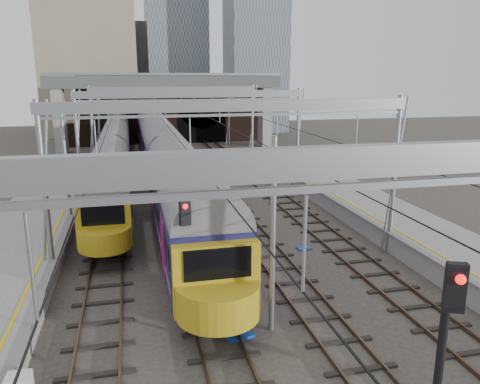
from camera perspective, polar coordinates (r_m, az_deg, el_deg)
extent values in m
plane|color=#38332D|center=(16.00, 6.03, -19.82)|extent=(160.00, 160.00, 0.00)
cube|color=slate|center=(17.30, -24.39, -14.29)|extent=(0.35, 55.00, 0.12)
cube|color=gold|center=(17.38, -26.08, -14.11)|extent=(0.12, 55.00, 0.01)
cube|color=#4C3828|center=(28.96, -16.91, -4.34)|extent=(0.08, 80.00, 0.16)
cube|color=#4C3828|center=(28.89, -14.05, -4.19)|extent=(0.08, 80.00, 0.16)
cube|color=black|center=(28.93, -15.47, -4.41)|extent=(2.40, 80.00, 0.14)
cube|color=#4C3828|center=(28.94, -8.97, -3.91)|extent=(0.08, 80.00, 0.16)
cube|color=#4C3828|center=(29.06, -6.14, -3.73)|extent=(0.08, 80.00, 0.16)
cube|color=black|center=(29.01, -7.55, -3.96)|extent=(2.40, 80.00, 0.14)
cube|color=#4C3828|center=(29.46, -1.19, -3.40)|extent=(0.08, 80.00, 0.16)
cube|color=#4C3828|center=(29.78, 1.53, -3.21)|extent=(0.08, 80.00, 0.16)
cube|color=black|center=(29.64, 0.18, -3.45)|extent=(2.40, 80.00, 0.14)
cube|color=#4C3828|center=(30.51, 6.19, -2.87)|extent=(0.08, 80.00, 0.16)
cube|color=#4C3828|center=(31.01, 8.70, -2.68)|extent=(0.08, 80.00, 0.16)
cube|color=black|center=(30.77, 7.45, -2.91)|extent=(2.40, 80.00, 0.14)
cube|color=gray|center=(8.05, 21.60, 3.86)|extent=(16.80, 0.28, 0.50)
cylinder|color=gray|center=(21.39, -22.64, -0.32)|extent=(0.24, 0.24, 8.00)
cylinder|color=gray|center=(24.65, 18.29, 1.83)|extent=(0.24, 0.24, 8.00)
cube|color=gray|center=(21.05, -0.70, 10.47)|extent=(16.80, 0.28, 0.50)
cylinder|color=gray|center=(35.04, -19.14, 5.18)|extent=(0.24, 0.24, 8.00)
cylinder|color=gray|center=(37.12, 7.04, 6.29)|extent=(0.24, 0.24, 8.00)
cube|color=gray|center=(34.83, -5.82, 11.78)|extent=(16.80, 0.28, 0.50)
cylinder|color=gray|center=(48.89, -17.60, 7.58)|extent=(0.24, 0.24, 8.00)
cylinder|color=gray|center=(50.40, 1.51, 8.39)|extent=(0.24, 0.24, 8.00)
cube|color=gray|center=(48.74, -8.05, 12.31)|extent=(16.80, 0.28, 0.50)
cylinder|color=gray|center=(60.81, -16.83, 8.76)|extent=(0.24, 0.24, 8.00)
cylinder|color=gray|center=(62.03, -1.35, 9.44)|extent=(0.24, 0.24, 8.00)
cube|color=gray|center=(60.69, -9.15, 12.57)|extent=(16.80, 0.28, 0.50)
cube|color=black|center=(27.75, -16.20, 6.41)|extent=(0.03, 80.00, 0.03)
cube|color=black|center=(27.83, -7.91, 6.85)|extent=(0.03, 80.00, 0.03)
cube|color=black|center=(28.48, 0.18, 7.14)|extent=(0.03, 80.00, 0.03)
cube|color=black|center=(29.66, 7.78, 7.29)|extent=(0.03, 80.00, 0.03)
cube|color=black|center=(64.99, -7.53, 9.97)|extent=(26.00, 2.00, 9.00)
cube|color=black|center=(64.51, -4.71, 8.32)|extent=(6.50, 0.10, 5.20)
cylinder|color=black|center=(64.31, -4.75, 10.62)|extent=(6.50, 0.10, 6.50)
cube|color=black|center=(64.16, -18.14, 6.66)|extent=(6.00, 1.50, 3.00)
cube|color=gray|center=(59.24, -21.14, 8.40)|extent=(1.20, 2.50, 8.20)
cube|color=gray|center=(61.13, 3.05, 9.45)|extent=(1.20, 2.50, 8.20)
cube|color=#4A534E|center=(58.69, -9.02, 13.12)|extent=(28.00, 3.00, 1.40)
cube|color=gray|center=(58.69, -9.06, 14.00)|extent=(28.00, 3.00, 0.30)
cube|color=tan|center=(78.72, -17.82, 14.85)|extent=(14.00, 12.00, 22.00)
cube|color=#4C5660|center=(85.24, -7.85, 18.62)|extent=(10.00, 10.00, 32.00)
cube|color=gray|center=(92.54, -12.01, 13.73)|extent=(18.00, 14.00, 18.00)
cube|color=black|center=(50.32, -10.15, 3.97)|extent=(2.37, 70.20, 0.70)
cube|color=#131342|center=(50.02, -10.25, 6.23)|extent=(3.02, 70.20, 2.70)
cylinder|color=slate|center=(49.86, -10.32, 7.76)|extent=(2.96, 69.70, 2.96)
cube|color=black|center=(49.96, -10.27, 6.72)|extent=(3.04, 69.00, 0.81)
cube|color=#D8438F|center=(50.12, -10.21, 5.37)|extent=(3.04, 69.20, 0.13)
cube|color=#B49517|center=(15.94, -2.81, -10.63)|extent=(2.96, 0.60, 2.50)
cube|color=black|center=(15.53, -2.72, -8.74)|extent=(2.26, 0.08, 1.08)
cube|color=black|center=(45.33, -14.83, 2.64)|extent=(2.03, 45.14, 0.70)
cube|color=#131342|center=(45.02, -14.97, 4.89)|extent=(2.59, 45.14, 2.31)
cylinder|color=slate|center=(44.86, -15.07, 6.34)|extent=(2.53, 44.64, 2.53)
cube|color=black|center=(44.97, -15.00, 5.35)|extent=(2.61, 43.94, 0.69)
cube|color=#D8438F|center=(45.12, -14.92, 4.08)|extent=(2.61, 44.14, 0.11)
cube|color=#B49517|center=(22.86, -16.25, -3.99)|extent=(2.53, 0.60, 2.11)
cube|color=black|center=(22.54, -16.36, -2.76)|extent=(1.94, 0.08, 0.92)
cylinder|color=black|center=(16.21, -6.58, -9.51)|extent=(0.16, 0.16, 4.90)
cube|color=black|center=(15.31, -6.73, -2.40)|extent=(0.39, 0.27, 0.92)
sphere|color=red|center=(15.14, -6.69, -1.78)|extent=(0.18, 0.18, 0.18)
cube|color=black|center=(9.94, 24.75, -10.54)|extent=(0.43, 0.31, 0.99)
sphere|color=red|center=(9.77, 25.31, -9.61)|extent=(0.20, 0.20, 0.20)
cube|color=#1640AC|center=(19.16, -4.76, -13.53)|extent=(1.08, 0.94, 0.11)
cube|color=#1640AC|center=(17.15, -0.11, -17.00)|extent=(1.07, 0.86, 0.11)
cube|color=#1640AC|center=(25.08, 7.81, -6.81)|extent=(0.77, 0.57, 0.09)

